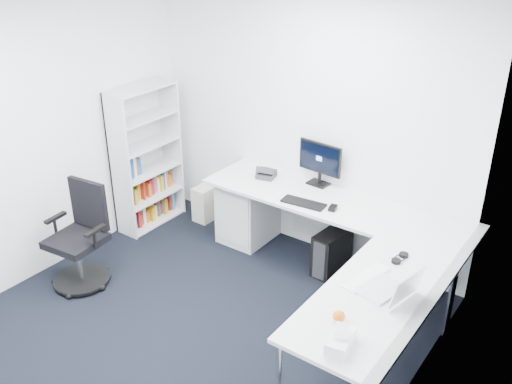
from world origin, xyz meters
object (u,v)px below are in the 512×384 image
Objects in this scene: task_chair at (75,238)px; bookshelf at (147,158)px; laptop at (382,276)px; monitor at (319,163)px; l_desk at (313,253)px.

bookshelf is at bearing 97.86° from task_chair.
task_chair is 2.87× the size of laptop.
monitor is 1.81m from laptop.
task_chair is (0.32, -1.28, -0.30)m from bookshelf.
laptop is at bearing -40.87° from monitor.
monitor is at bearing 146.40° from laptop.
monitor is at bearing 43.70° from task_chair.
monitor reaches higher than laptop.
task_chair is (-1.85, -1.23, 0.11)m from l_desk.
laptop is at bearing 4.66° from task_chair.
laptop is (1.27, -1.29, -0.10)m from monitor.
l_desk is at bearing 156.26° from laptop.
monitor is at bearing 117.33° from l_desk.
laptop is at bearing -35.70° from l_desk.
l_desk is 1.28m from laptop.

